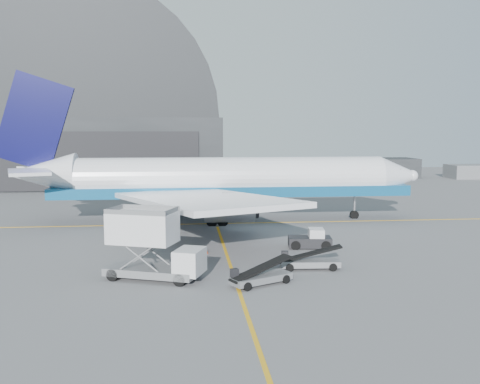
{
  "coord_description": "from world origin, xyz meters",
  "views": [
    {
      "loc": [
        -3.3,
        -36.68,
        10.15
      ],
      "look_at": [
        1.62,
        10.79,
        4.5
      ],
      "focal_mm": 40.0,
      "sensor_mm": 36.0,
      "label": 1
    }
  ],
  "objects": [
    {
      "name": "ground",
      "position": [
        0.0,
        0.0,
        0.0
      ],
      "size": [
        200.0,
        200.0,
        0.0
      ],
      "primitive_type": "plane",
      "color": "#565659",
      "rests_on": "ground"
    },
    {
      "name": "taxi_lines",
      "position": [
        0.0,
        12.67,
        0.01
      ],
      "size": [
        80.0,
        42.12,
        0.02
      ],
      "color": "orange",
      "rests_on": "ground"
    },
    {
      "name": "hangar",
      "position": [
        -22.0,
        64.95,
        9.54
      ],
      "size": [
        50.0,
        28.3,
        28.0
      ],
      "color": "black",
      "rests_on": "ground"
    },
    {
      "name": "distant_bldg_a",
      "position": [
        38.0,
        72.0,
        0.0
      ],
      "size": [
        14.0,
        8.0,
        4.0
      ],
      "primitive_type": "cube",
      "color": "black",
      "rests_on": "ground"
    },
    {
      "name": "distant_bldg_b",
      "position": [
        55.0,
        68.0,
        0.0
      ],
      "size": [
        8.0,
        6.0,
        2.8
      ],
      "primitive_type": "cube",
      "color": "slate",
      "rests_on": "ground"
    },
    {
      "name": "airliner",
      "position": [
        -0.02,
        21.69,
        4.57
      ],
      "size": [
        46.53,
        45.12,
        16.33
      ],
      "color": "white",
      "rests_on": "ground"
    },
    {
      "name": "catering_truck",
      "position": [
        -5.64,
        -0.9,
        2.31
      ],
      "size": [
        7.09,
        4.62,
        4.57
      ],
      "rotation": [
        0.0,
        0.0,
        -0.36
      ],
      "color": "slate",
      "rests_on": "ground"
    },
    {
      "name": "pushback_tug",
      "position": [
        7.43,
        7.56,
        0.63
      ],
      "size": [
        3.87,
        2.56,
        1.68
      ],
      "rotation": [
        0.0,
        0.0,
        -0.13
      ],
      "color": "black",
      "rests_on": "ground"
    },
    {
      "name": "belt_loader_a",
      "position": [
        1.52,
        -2.96,
        0.53
      ],
      "size": [
        4.43,
        3.19,
        1.71
      ],
      "rotation": [
        0.0,
        0.0,
        0.47
      ],
      "color": "slate",
      "rests_on": "ground"
    },
    {
      "name": "belt_loader_b",
      "position": [
        5.62,
        0.6,
        0.54
      ],
      "size": [
        4.63,
        1.85,
        1.75
      ],
      "rotation": [
        0.0,
        0.0,
        -0.06
      ],
      "color": "slate",
      "rests_on": "ground"
    },
    {
      "name": "traffic_cone",
      "position": [
        -1.66,
        6.3,
        0.25
      ],
      "size": [
        0.36,
        0.36,
        0.52
      ],
      "color": "#E33907",
      "rests_on": "ground"
    }
  ]
}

